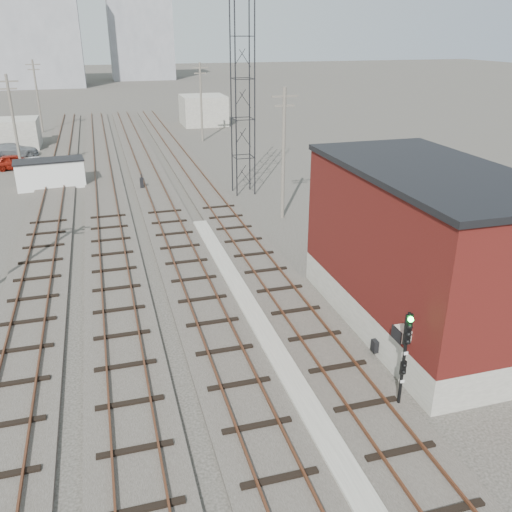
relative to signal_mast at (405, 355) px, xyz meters
name	(u,v)px	position (x,y,z in m)	size (l,w,h in m)	color
ground	(147,141)	(-3.70, 53.21, -2.21)	(320.00, 320.00, 0.00)	#282621
track_right	(199,182)	(-1.20, 32.21, -2.11)	(3.20, 90.00, 0.39)	#332D28
track_mid_right	(153,185)	(-5.20, 32.21, -2.11)	(3.20, 90.00, 0.39)	#332D28
track_mid_left	(105,189)	(-9.20, 32.21, -2.11)	(3.20, 90.00, 0.39)	#332D28
track_left	(55,192)	(-13.20, 32.21, -2.11)	(3.20, 90.00, 0.39)	#332D28
platform_curb	(256,320)	(-3.20, 7.21, -2.08)	(0.90, 28.00, 0.26)	gray
brick_building	(424,250)	(3.80, 5.21, 1.41)	(6.54, 12.20, 7.22)	gray
lattice_tower	(243,99)	(1.80, 28.21, 5.29)	(1.60, 1.60, 15.00)	black
utility_pole_left_b	(14,125)	(-16.20, 38.21, 2.58)	(1.80, 0.24, 9.00)	#595147
utility_pole_left_c	(37,94)	(-16.20, 63.21, 2.58)	(1.80, 0.24, 9.00)	#595147
utility_pole_right_a	(283,151)	(2.80, 21.21, 2.58)	(1.80, 0.24, 9.00)	#595147
utility_pole_right_b	(201,100)	(2.80, 51.21, 2.58)	(1.80, 0.24, 9.00)	#595147
apartment_left	(27,17)	(-21.70, 128.21, 12.79)	(22.00, 14.00, 30.00)	gray
apartment_right	(140,27)	(4.30, 143.21, 10.79)	(16.00, 12.00, 26.00)	gray
shed_left	(1,134)	(-19.70, 53.21, -0.61)	(8.00, 5.00, 3.20)	gray
shed_right	(203,110)	(5.30, 63.21, -0.21)	(6.00, 6.00, 4.00)	gray
signal_mast	(405,355)	(0.00, 0.00, 0.00)	(0.40, 0.41, 3.82)	gray
switch_stand	(142,183)	(-6.18, 31.34, -1.63)	(0.32, 0.32, 1.24)	black
site_trailer	(50,173)	(-13.52, 34.38, -1.02)	(5.86, 3.01, 2.37)	silver
car_red	(15,162)	(-17.24, 42.20, -1.49)	(1.71, 4.25, 1.45)	maroon
car_silver	(41,164)	(-14.78, 40.82, -1.57)	(1.37, 3.93, 1.29)	#B3B4BB
car_grey	(13,150)	(-18.09, 48.12, -1.49)	(2.03, 4.99, 1.45)	gray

